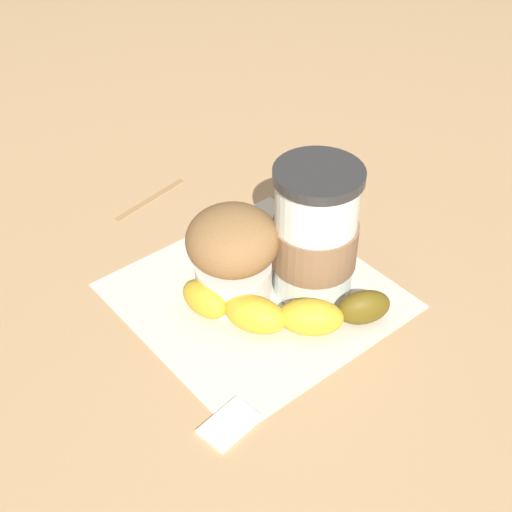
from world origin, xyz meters
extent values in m
plane|color=tan|center=(0.00, 0.00, 0.00)|extent=(3.00, 3.00, 0.00)
cube|color=beige|center=(0.00, 0.00, 0.00)|extent=(0.25, 0.25, 0.00)
cylinder|color=silver|center=(-0.05, 0.02, 0.07)|extent=(0.08, 0.08, 0.13)
cylinder|color=#2D2D2D|center=(-0.05, 0.02, 0.14)|extent=(0.09, 0.09, 0.01)
cylinder|color=#846042|center=(-0.05, 0.02, 0.06)|extent=(0.09, 0.09, 0.05)
cylinder|color=white|center=(0.02, -0.02, 0.02)|extent=(0.08, 0.08, 0.04)
ellipsoid|color=olive|center=(0.02, -0.02, 0.07)|extent=(0.09, 0.09, 0.06)
ellipsoid|color=gold|center=(0.06, -0.01, 0.02)|extent=(0.04, 0.06, 0.04)
ellipsoid|color=gold|center=(0.03, 0.04, 0.02)|extent=(0.06, 0.07, 0.04)
ellipsoid|color=gold|center=(-0.01, 0.07, 0.02)|extent=(0.07, 0.07, 0.04)
ellipsoid|color=brown|center=(-0.06, 0.09, 0.02)|extent=(0.06, 0.05, 0.04)
cube|color=white|center=(0.12, 0.11, 0.00)|extent=(0.05, 0.04, 0.01)
cube|color=#9E7547|center=(-0.01, -0.21, 0.00)|extent=(0.11, 0.03, 0.00)
camera|label=1|loc=(0.34, 0.42, 0.50)|focal=50.00mm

